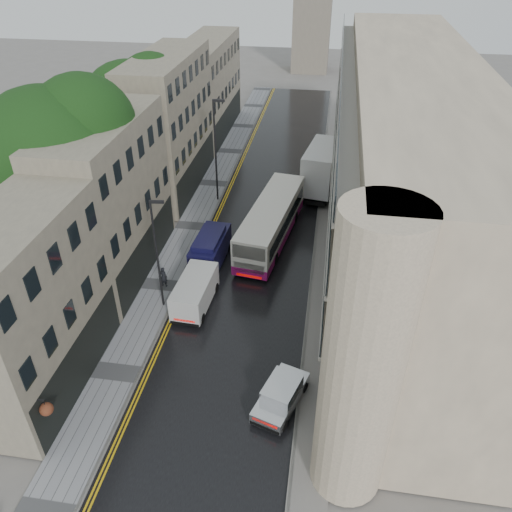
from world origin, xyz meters
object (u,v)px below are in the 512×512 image
(tree_near, at_px, (58,186))
(navy_van, at_px, (191,259))
(lamp_post_near, at_px, (157,256))
(cream_bus, at_px, (244,241))
(lamp_post_far, at_px, (216,152))
(pedestrian, at_px, (163,277))
(tree_far, at_px, (133,129))
(white_van, at_px, (173,306))
(white_lorry, at_px, (306,175))
(silver_hatchback, at_px, (256,408))

(tree_near, xyz_separation_m, navy_van, (8.41, 1.00, -5.66))
(navy_van, bearing_deg, tree_near, -170.32)
(lamp_post_near, bearing_deg, cream_bus, 48.60)
(tree_near, relative_size, lamp_post_far, 1.52)
(pedestrian, bearing_deg, lamp_post_far, -86.78)
(tree_far, relative_size, lamp_post_near, 1.60)
(cream_bus, xyz_separation_m, white_van, (-3.25, -7.44, -0.54))
(white_lorry, bearing_deg, cream_bus, -100.29)
(white_lorry, height_order, pedestrian, white_lorry)
(cream_bus, xyz_separation_m, white_lorry, (3.81, 10.86, 0.71))
(cream_bus, height_order, pedestrian, cream_bus)
(tree_near, bearing_deg, silver_hatchback, -36.17)
(white_van, bearing_deg, pedestrian, 120.92)
(white_van, relative_size, pedestrian, 2.99)
(cream_bus, bearing_deg, white_van, -105.48)
(lamp_post_far, bearing_deg, navy_van, -90.46)
(white_van, height_order, lamp_post_far, lamp_post_far)
(white_van, bearing_deg, navy_van, 94.62)
(tree_far, distance_m, lamp_post_near, 17.55)
(tree_far, relative_size, white_lorry, 1.42)
(tree_far, bearing_deg, silver_hatchback, -58.55)
(tree_far, relative_size, lamp_post_far, 1.36)
(tree_far, distance_m, silver_hatchback, 28.55)
(tree_near, relative_size, silver_hatchback, 3.51)
(navy_van, relative_size, lamp_post_far, 0.54)
(tree_near, bearing_deg, pedestrian, -7.47)
(cream_bus, height_order, silver_hatchback, cream_bus)
(white_van, height_order, pedestrian, white_van)
(tree_near, distance_m, tree_far, 13.02)
(tree_far, height_order, pedestrian, tree_far)
(cream_bus, distance_m, white_van, 8.13)
(white_van, relative_size, lamp_post_far, 0.51)
(navy_van, bearing_deg, lamp_post_far, 96.16)
(silver_hatchback, relative_size, pedestrian, 2.53)
(cream_bus, xyz_separation_m, navy_van, (-3.39, -2.38, -0.33))
(lamp_post_far, bearing_deg, white_van, -90.97)
(tree_near, bearing_deg, tree_far, 88.68)
(tree_far, bearing_deg, white_van, -64.17)
(lamp_post_near, bearing_deg, white_van, -52.93)
(tree_far, bearing_deg, pedestrian, -64.66)
(tree_near, height_order, white_van, tree_near)
(tree_far, distance_m, cream_bus, 15.68)
(lamp_post_near, bearing_deg, silver_hatchback, -53.54)
(white_van, distance_m, pedestrian, 3.57)
(tree_near, distance_m, white_lorry, 21.63)
(cream_bus, relative_size, white_lorry, 1.33)
(tree_far, distance_m, white_van, 19.63)
(tree_far, xyz_separation_m, navy_van, (8.11, -12.00, -4.95))
(silver_hatchback, xyz_separation_m, navy_van, (-6.51, 11.91, 0.52))
(lamp_post_near, relative_size, lamp_post_far, 0.85)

